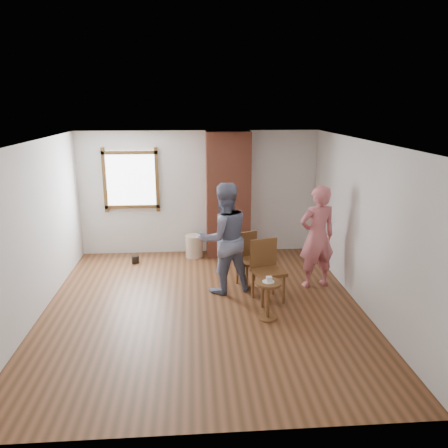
{
  "coord_description": "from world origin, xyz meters",
  "views": [
    {
      "loc": [
        -0.14,
        -6.34,
        3.14
      ],
      "look_at": [
        0.39,
        0.8,
        1.15
      ],
      "focal_mm": 35.0,
      "sensor_mm": 36.0,
      "label": 1
    }
  ],
  "objects_px": {
    "side_table": "(268,294)",
    "man": "(224,238)",
    "dining_chair_left": "(249,256)",
    "person_pink": "(317,237)",
    "stoneware_crock": "(194,246)",
    "dining_chair_right": "(266,267)"
  },
  "relations": [
    {
      "from": "dining_chair_right",
      "to": "side_table",
      "type": "xyz_separation_m",
      "value": [
        -0.09,
        -0.71,
        -0.16
      ]
    },
    {
      "from": "dining_chair_right",
      "to": "side_table",
      "type": "height_order",
      "value": "dining_chair_right"
    },
    {
      "from": "stoneware_crock",
      "to": "person_pink",
      "type": "bearing_deg",
      "value": -38.35
    },
    {
      "from": "side_table",
      "to": "stoneware_crock",
      "type": "bearing_deg",
      "value": 110.7
    },
    {
      "from": "stoneware_crock",
      "to": "dining_chair_right",
      "type": "distance_m",
      "value": 2.46
    },
    {
      "from": "man",
      "to": "person_pink",
      "type": "height_order",
      "value": "man"
    },
    {
      "from": "stoneware_crock",
      "to": "person_pink",
      "type": "height_order",
      "value": "person_pink"
    },
    {
      "from": "stoneware_crock",
      "to": "man",
      "type": "bearing_deg",
      "value": -74.23
    },
    {
      "from": "dining_chair_right",
      "to": "man",
      "type": "relative_size",
      "value": 0.53
    },
    {
      "from": "stoneware_crock",
      "to": "dining_chair_left",
      "type": "height_order",
      "value": "dining_chair_left"
    },
    {
      "from": "dining_chair_left",
      "to": "dining_chair_right",
      "type": "distance_m",
      "value": 0.66
    },
    {
      "from": "dining_chair_left",
      "to": "person_pink",
      "type": "xyz_separation_m",
      "value": [
        1.16,
        -0.16,
        0.38
      ]
    },
    {
      "from": "dining_chair_right",
      "to": "man",
      "type": "distance_m",
      "value": 0.86
    },
    {
      "from": "dining_chair_right",
      "to": "person_pink",
      "type": "xyz_separation_m",
      "value": [
        0.95,
        0.46,
        0.35
      ]
    },
    {
      "from": "stoneware_crock",
      "to": "man",
      "type": "height_order",
      "value": "man"
    },
    {
      "from": "dining_chair_right",
      "to": "person_pink",
      "type": "bearing_deg",
      "value": 10.22
    },
    {
      "from": "man",
      "to": "stoneware_crock",
      "type": "bearing_deg",
      "value": -92.13
    },
    {
      "from": "stoneware_crock",
      "to": "dining_chair_right",
      "type": "relative_size",
      "value": 0.46
    },
    {
      "from": "man",
      "to": "person_pink",
      "type": "xyz_separation_m",
      "value": [
        1.62,
        0.08,
        -0.04
      ]
    },
    {
      "from": "stoneware_crock",
      "to": "side_table",
      "type": "height_order",
      "value": "side_table"
    },
    {
      "from": "dining_chair_left",
      "to": "side_table",
      "type": "relative_size",
      "value": 1.57
    },
    {
      "from": "side_table",
      "to": "man",
      "type": "distance_m",
      "value": 1.34
    }
  ]
}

